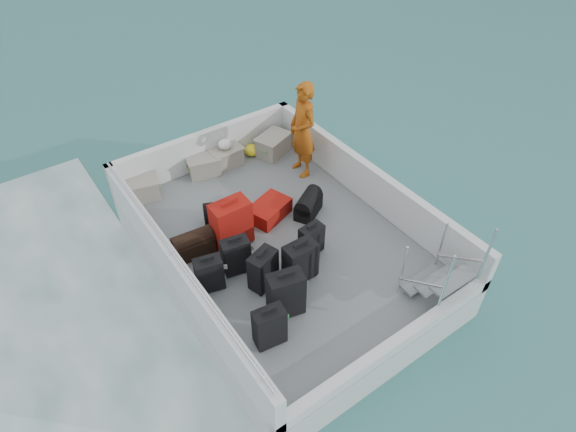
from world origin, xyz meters
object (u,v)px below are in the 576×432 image
suitcase_7 (311,240)px  crate_1 (204,166)px  suitcase_1 (236,256)px  crate_2 (226,157)px  crate_3 (273,145)px  suitcase_8 (269,210)px  suitcase_2 (209,274)px  suitcase_4 (263,270)px  suitcase_0 (270,327)px  crate_0 (142,190)px  passenger (303,131)px  suitcase_3 (286,295)px  suitcase_6 (300,262)px  suitcase_5 (232,224)px

suitcase_7 → crate_1: (-0.38, 2.69, -0.09)m
suitcase_1 → crate_2: bearing=74.9°
crate_3 → suitcase_8: bearing=-126.0°
suitcase_2 → suitcase_4: size_ratio=0.90×
suitcase_0 → crate_2: (1.45, 3.64, -0.14)m
suitcase_4 → crate_1: 2.87m
crate_2 → crate_3: (0.92, -0.19, 0.01)m
suitcase_7 → crate_2: 2.69m
suitcase_2 → crate_1: bearing=77.8°
crate_0 → passenger: size_ratio=0.32×
suitcase_0 → suitcase_8: suitcase_0 is taller
suitcase_3 → crate_3: 3.73m
suitcase_7 → crate_2: bearing=83.2°
suitcase_6 → suitcase_1: bearing=137.0°
suitcase_2 → crate_2: suitcase_2 is taller
suitcase_2 → crate_0: (0.01, 2.43, -0.11)m
suitcase_0 → suitcase_1: size_ratio=1.03×
suitcase_0 → suitcase_2: bearing=107.4°
suitcase_0 → suitcase_5: suitcase_5 is taller
suitcase_4 → suitcase_8: size_ratio=0.89×
suitcase_7 → crate_1: size_ratio=0.93×
suitcase_6 → passenger: bearing=53.3°
suitcase_8 → suitcase_1: bearing=105.8°
suitcase_8 → crate_3: bearing=-54.7°
suitcase_2 → suitcase_5: size_ratio=0.70×
suitcase_2 → passenger: bearing=42.6°
suitcase_8 → passenger: size_ratio=0.39×
suitcase_3 → suitcase_4: size_ratio=1.17×
suitcase_8 → suitcase_5: bearing=84.4°
suitcase_0 → suitcase_4: 0.95m
suitcase_0 → crate_0: size_ratio=1.10×
suitcase_0 → suitcase_4: bearing=70.5°
crate_0 → crate_3: bearing=-4.3°
suitcase_1 → crate_2: 2.64m
suitcase_5 → suitcase_7: bearing=-44.7°
suitcase_7 → passenger: size_ratio=0.30×
suitcase_4 → crate_3: bearing=34.8°
crate_3 → suitcase_3: bearing=-121.3°
suitcase_1 → suitcase_5: suitcase_5 is taller
suitcase_0 → crate_1: 3.78m
suitcase_0 → crate_2: 3.93m
suitcase_4 → suitcase_6: 0.53m
suitcase_0 → crate_3: size_ratio=1.01×
crate_2 → suitcase_0: bearing=-111.7°
suitcase_0 → suitcase_3: size_ratio=0.86×
suitcase_7 → suitcase_1: bearing=158.2°
suitcase_1 → suitcase_4: bearing=-58.2°
suitcase_3 → suitcase_8: size_ratio=1.04×
suitcase_5 → suitcase_6: 1.24m
suitcase_6 → crate_3: 3.15m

